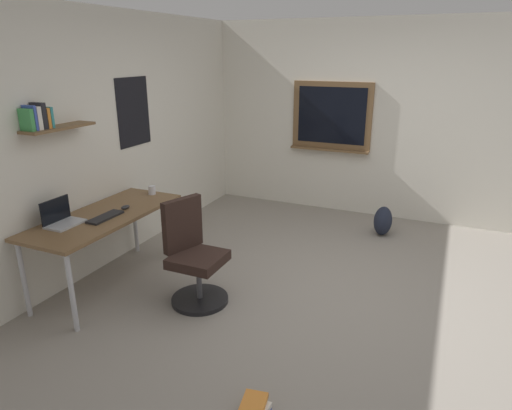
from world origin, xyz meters
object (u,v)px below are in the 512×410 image
object	(u,v)px
backpack	(383,221)
book_stack_on_floor	(254,410)
desk	(105,221)
laptop	(61,218)
keyboard	(105,217)
computer_mouse	(125,207)
office_chair	(194,259)
coffee_mug	(152,190)

from	to	relation	value
backpack	book_stack_on_floor	size ratio (longest dim) A/B	1.48
desk	backpack	world-z (taller)	desk
desk	book_stack_on_floor	xyz separation A→B (m)	(-0.98, -1.98, -0.62)
laptop	keyboard	world-z (taller)	laptop
book_stack_on_floor	computer_mouse	bearing A→B (deg)	58.02
laptop	book_stack_on_floor	world-z (taller)	laptop
office_chair	laptop	distance (m)	1.21
backpack	book_stack_on_floor	world-z (taller)	backpack
desk	backpack	size ratio (longest dim) A/B	4.39
laptop	book_stack_on_floor	distance (m)	2.35
keyboard	book_stack_on_floor	world-z (taller)	keyboard
desk	computer_mouse	world-z (taller)	computer_mouse
coffee_mug	laptop	bearing A→B (deg)	169.93
keyboard	computer_mouse	bearing A→B (deg)	0.00
keyboard	computer_mouse	world-z (taller)	computer_mouse
keyboard	office_chair	bearing A→B (deg)	-78.16
keyboard	desk	bearing A→B (deg)	45.97
book_stack_on_floor	office_chair	bearing A→B (deg)	45.10
keyboard	computer_mouse	distance (m)	0.28
laptop	office_chair	bearing A→B (deg)	-66.91
laptop	computer_mouse	size ratio (longest dim) A/B	2.98
book_stack_on_floor	laptop	bearing A→B (deg)	73.63
desk	keyboard	world-z (taller)	keyboard
office_chair	keyboard	world-z (taller)	office_chair
backpack	coffee_mug	bearing A→B (deg)	127.74
coffee_mug	backpack	world-z (taller)	coffee_mug
desk	computer_mouse	distance (m)	0.23
office_chair	backpack	distance (m)	2.66
office_chair	coffee_mug	size ratio (longest dim) A/B	10.33
laptop	coffee_mug	distance (m)	1.07
desk	coffee_mug	world-z (taller)	coffee_mug
laptop	coffee_mug	xyz separation A→B (m)	(1.05, -0.19, -0.01)
coffee_mug	backpack	distance (m)	2.83
keyboard	backpack	world-z (taller)	keyboard
office_chair	laptop	size ratio (longest dim) A/B	3.06
keyboard	coffee_mug	world-z (taller)	coffee_mug
computer_mouse	coffee_mug	size ratio (longest dim) A/B	1.13
office_chair	keyboard	distance (m)	0.90
keyboard	computer_mouse	size ratio (longest dim) A/B	3.56
desk	coffee_mug	xyz separation A→B (m)	(0.69, -0.03, 0.11)
desk	backpack	xyz separation A→B (m)	(2.39, -2.22, -0.49)
laptop	keyboard	bearing A→B (deg)	-40.42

